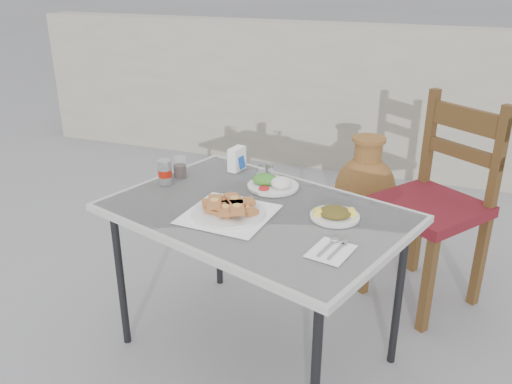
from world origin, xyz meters
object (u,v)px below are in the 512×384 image
(cafe_table, at_px, (256,220))
(condiment_caddy, at_px, (267,172))
(salad_rice_plate, at_px, (272,183))
(napkin_holder, at_px, (237,159))
(cola_glass, at_px, (180,168))
(soda_can, at_px, (165,172))
(terracotta_urn, at_px, (365,193))
(pide_plate, at_px, (229,207))
(chair, at_px, (435,201))
(salad_chopped_plate, at_px, (335,214))

(cafe_table, distance_m, condiment_caddy, 0.37)
(salad_rice_plate, xyz_separation_m, napkin_holder, (-0.23, 0.15, 0.04))
(cola_glass, height_order, condiment_caddy, cola_glass)
(cafe_table, bearing_deg, cola_glass, 154.92)
(soda_can, relative_size, terracotta_urn, 0.16)
(salad_rice_plate, height_order, soda_can, soda_can)
(pide_plate, distance_m, salad_rice_plate, 0.34)
(pide_plate, distance_m, napkin_holder, 0.50)
(cafe_table, bearing_deg, soda_can, 167.04)
(pide_plate, height_order, salad_rice_plate, pide_plate)
(napkin_holder, relative_size, chair, 0.11)
(napkin_holder, xyz_separation_m, terracotta_urn, (0.50, 0.88, -0.46))
(salad_rice_plate, relative_size, soda_can, 2.05)
(cafe_table, distance_m, napkin_holder, 0.47)
(pide_plate, distance_m, cola_glass, 0.48)
(soda_can, height_order, terracotta_urn, soda_can)
(cola_glass, bearing_deg, salad_chopped_plate, -13.23)
(salad_rice_plate, height_order, terracotta_urn, salad_rice_plate)
(salad_chopped_plate, bearing_deg, salad_rice_plate, 147.84)
(salad_rice_plate, height_order, salad_chopped_plate, salad_rice_plate)
(pide_plate, xyz_separation_m, salad_chopped_plate, (0.40, 0.12, -0.01))
(salad_chopped_plate, distance_m, napkin_holder, 0.67)
(pide_plate, bearing_deg, condiment_caddy, 89.17)
(cafe_table, distance_m, soda_can, 0.50)
(condiment_caddy, bearing_deg, soda_can, -149.06)
(soda_can, xyz_separation_m, cola_glass, (0.02, 0.11, -0.02))
(cafe_table, height_order, salad_rice_plate, salad_rice_plate)
(salad_chopped_plate, bearing_deg, chair, 63.27)
(salad_chopped_plate, height_order, chair, chair)
(cola_glass, xyz_separation_m, napkin_holder, (0.22, 0.17, 0.02))
(salad_rice_plate, distance_m, chair, 0.88)
(salad_rice_plate, distance_m, condiment_caddy, 0.13)
(salad_chopped_plate, relative_size, soda_can, 1.76)
(condiment_caddy, bearing_deg, cola_glass, -160.43)
(terracotta_urn, bearing_deg, cafe_table, -101.37)
(cola_glass, xyz_separation_m, condiment_caddy, (0.38, 0.14, -0.02))
(salad_chopped_plate, bearing_deg, pide_plate, -163.45)
(chair, bearing_deg, napkin_holder, -123.56)
(terracotta_urn, bearing_deg, pide_plate, -104.00)
(chair, xyz_separation_m, terracotta_urn, (-0.43, 0.52, -0.23))
(condiment_caddy, distance_m, terracotta_urn, 1.06)
(salad_rice_plate, xyz_separation_m, salad_chopped_plate, (0.33, -0.21, -0.00))
(condiment_caddy, bearing_deg, salad_rice_plate, -59.27)
(cafe_table, relative_size, chair, 1.30)
(cafe_table, distance_m, terracotta_urn, 1.34)
(terracotta_urn, bearing_deg, salad_rice_plate, -104.47)
(salad_chopped_plate, xyz_separation_m, soda_can, (-0.80, 0.08, 0.04))
(soda_can, xyz_separation_m, terracotta_urn, (0.73, 1.16, -0.46))
(terracotta_urn, bearing_deg, napkin_holder, -119.39)
(salad_rice_plate, height_order, condiment_caddy, condiment_caddy)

